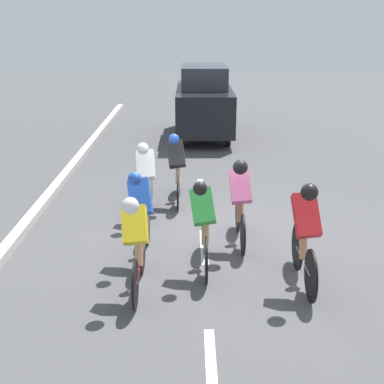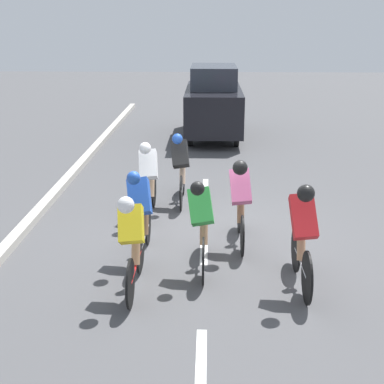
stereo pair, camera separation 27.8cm
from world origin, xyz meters
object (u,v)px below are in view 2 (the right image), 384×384
at_px(cyclist_white, 149,178).
at_px(cyclist_red, 303,233).
at_px(cyclist_yellow, 132,240).
at_px(cyclist_green, 202,223).
at_px(support_car, 213,102).
at_px(cyclist_black, 181,166).
at_px(cyclist_pink, 240,199).
at_px(cyclist_blue, 141,211).

bearing_deg(cyclist_white, cyclist_red, 130.94).
relative_size(cyclist_yellow, cyclist_green, 1.00).
height_order(cyclist_yellow, support_car, support_car).
bearing_deg(cyclist_white, cyclist_yellow, 91.68).
bearing_deg(cyclist_green, cyclist_black, -81.40).
xyz_separation_m(cyclist_green, cyclist_pink, (-0.62, -0.93, 0.06)).
bearing_deg(support_car, cyclist_white, 80.36).
relative_size(cyclist_black, support_car, 0.42).
bearing_deg(cyclist_green, cyclist_red, 158.59).
distance_m(cyclist_yellow, support_car, 10.28).
distance_m(cyclist_green, cyclist_black, 3.11).
bearing_deg(cyclist_yellow, support_car, -96.45).
distance_m(cyclist_white, cyclist_red, 3.65).
height_order(cyclist_green, support_car, support_car).
distance_m(cyclist_green, support_car, 9.53).
relative_size(cyclist_black, cyclist_blue, 1.06).
distance_m(cyclist_blue, cyclist_pink, 1.64).
distance_m(cyclist_yellow, cyclist_pink, 2.24).
bearing_deg(cyclist_yellow, cyclist_black, -96.95).
xyz_separation_m(cyclist_yellow, cyclist_black, (-0.46, -3.77, 0.00)).
bearing_deg(cyclist_black, cyclist_yellow, 83.05).
distance_m(cyclist_yellow, cyclist_green, 1.16).
distance_m(cyclist_red, cyclist_green, 1.48).
height_order(cyclist_green, cyclist_blue, cyclist_blue).
distance_m(cyclist_red, cyclist_pink, 1.65).
height_order(cyclist_white, cyclist_blue, cyclist_white).
bearing_deg(cyclist_blue, cyclist_green, 156.75).
relative_size(cyclist_red, cyclist_blue, 1.04).
distance_m(cyclist_white, support_car, 7.42).
xyz_separation_m(cyclist_red, cyclist_black, (1.85, -3.62, -0.06)).
relative_size(cyclist_yellow, support_car, 0.41).
height_order(cyclist_blue, support_car, support_car).
bearing_deg(cyclist_black, cyclist_red, 117.04).
distance_m(cyclist_black, cyclist_blue, 2.71).
bearing_deg(support_car, cyclist_blue, 82.67).
xyz_separation_m(cyclist_white, cyclist_red, (-2.39, 2.76, 0.05)).
distance_m(cyclist_blue, support_car, 9.19).
height_order(cyclist_red, cyclist_green, cyclist_red).
bearing_deg(cyclist_black, cyclist_pink, 116.74).
bearing_deg(cyclist_red, cyclist_blue, -22.16).
bearing_deg(cyclist_pink, cyclist_green, 56.30).
xyz_separation_m(cyclist_black, cyclist_blue, (0.48, 2.67, 0.00)).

